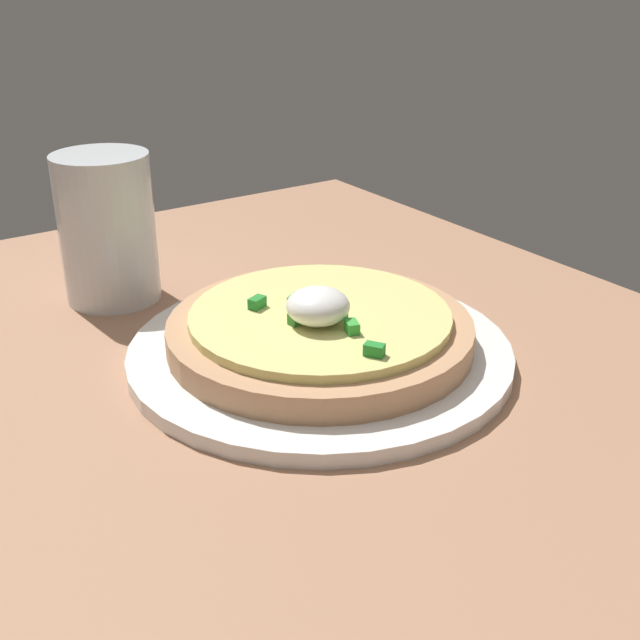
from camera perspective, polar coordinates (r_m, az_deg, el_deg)
name	(u,v)px	position (r cm, az deg, el deg)	size (l,w,h in cm)	color
dining_table	(279,458)	(50.49, -2.94, -9.80)	(95.86, 76.60, 2.60)	#A67658
plate	(320,351)	(58.81, 0.00, -2.26)	(28.02, 28.02, 1.11)	white
pizza	(320,328)	(57.89, -0.01, -0.60)	(22.19, 22.19, 5.15)	tan
cup_far	(106,237)	(69.59, -15.02, 5.73)	(7.95, 7.95, 12.50)	silver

